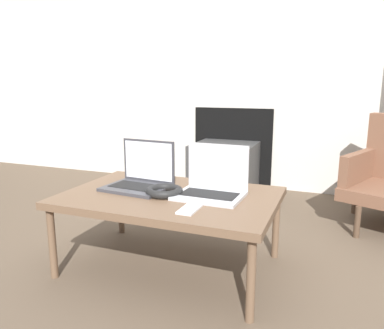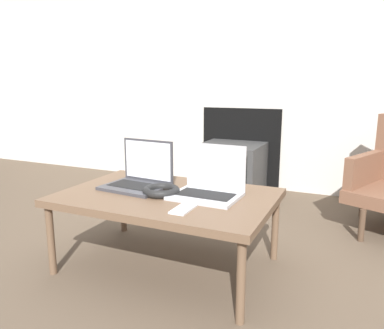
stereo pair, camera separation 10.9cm
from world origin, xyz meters
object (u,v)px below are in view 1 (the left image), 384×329
Objects in this scene: laptop_left at (141,178)px; tv at (224,168)px; headphones at (164,191)px; laptop_right at (212,185)px; phone at (190,209)px.

tv is at bearing 92.50° from laptop_left.
headphones is (0.17, -0.08, -0.03)m from laptop_left.
laptop_right is 1.75× the size of headphones.
tv is (-0.33, 1.34, -0.22)m from laptop_right.
laptop_left is at bearing -178.23° from laptop_right.
tv reaches higher than phone.
phone is (0.37, -0.25, -0.05)m from laptop_left.
headphones is at bearing -85.50° from tv.
phone is at bearing -78.89° from tv.
laptop_right is at bearing 20.67° from headphones.
laptop_left is at bearing -92.64° from tv.
laptop_left is 1.83× the size of headphones.
laptop_left is 0.19m from headphones.
laptop_right is at bearing -76.05° from tv.
headphones is 0.36× the size of tv.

